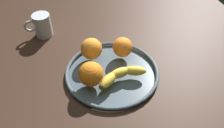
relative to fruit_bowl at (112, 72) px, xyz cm
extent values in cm
cube|color=#352218|center=(0.00, 0.00, -2.92)|extent=(132.28, 132.28, 4.00)
cylinder|color=#475660|center=(0.00, 0.00, -0.62)|extent=(30.90, 30.90, 0.60)
torus|color=#475660|center=(0.00, 0.00, 0.28)|extent=(32.18, 32.18, 1.20)
ellipsoid|color=yellow|center=(-6.66, 3.87, 2.51)|extent=(8.37, 5.73, 3.25)
ellipsoid|color=yellow|center=(-1.72, 3.40, 2.51)|extent=(8.15, 4.48, 3.25)
ellipsoid|color=yellow|center=(2.80, 5.45, 2.51)|extent=(8.03, 7.40, 3.25)
ellipsoid|color=brown|center=(5.49, 7.65, 2.51)|extent=(2.99, 3.03, 2.27)
sphere|color=orange|center=(-5.96, -6.72, 4.44)|extent=(7.11, 7.11, 7.11)
sphere|color=orange|center=(4.93, -8.75, 4.71)|extent=(7.65, 7.65, 7.65)
sphere|color=orange|center=(7.93, 3.48, 4.88)|extent=(7.98, 7.98, 7.98)
cylinder|color=silver|center=(20.17, -29.82, 3.79)|extent=(6.99, 6.99, 9.42)
torus|color=silver|center=(24.86, -29.82, 4.27)|extent=(5.15, 1.00, 5.15)
camera|label=1|loc=(16.64, 55.15, 58.55)|focal=38.31mm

